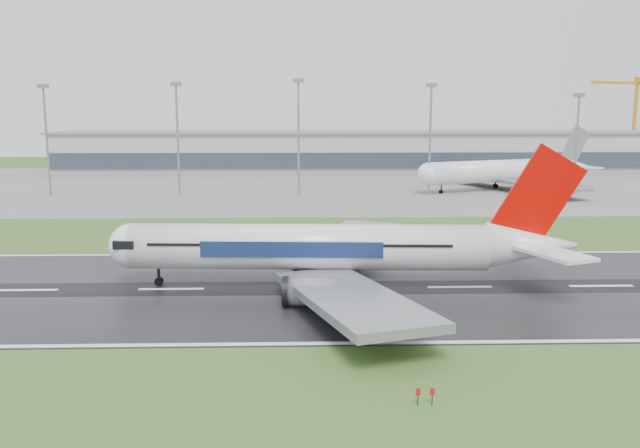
{
  "coord_description": "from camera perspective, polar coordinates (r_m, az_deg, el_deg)",
  "views": [
    {
      "loc": [
        -21.86,
        -87.46,
        24.46
      ],
      "look_at": [
        -19.17,
        12.0,
        7.0
      ],
      "focal_mm": 36.63,
      "sensor_mm": 36.0,
      "label": 1
    }
  ],
  "objects": [
    {
      "name": "ground",
      "position": [
        93.41,
        12.09,
        -5.45
      ],
      "size": [
        520.0,
        520.0,
        0.0
      ],
      "primitive_type": "plane",
      "color": "#32551F",
      "rests_on": "ground"
    },
    {
      "name": "runway",
      "position": [
        93.4,
        12.1,
        -5.42
      ],
      "size": [
        400.0,
        45.0,
        0.1
      ],
      "primitive_type": "cube",
      "color": "black",
      "rests_on": "ground"
    },
    {
      "name": "apron",
      "position": [
        214.97,
        4.3,
        3.4
      ],
      "size": [
        400.0,
        130.0,
        0.08
      ],
      "primitive_type": "cube",
      "color": "slate",
      "rests_on": "ground"
    },
    {
      "name": "terminal",
      "position": [
        273.86,
        3.05,
        6.39
      ],
      "size": [
        240.0,
        36.0,
        15.0
      ],
      "primitive_type": "cube",
      "color": "#9697A1",
      "rests_on": "ground"
    },
    {
      "name": "main_airliner",
      "position": [
        89.59,
        1.86,
        0.42
      ],
      "size": [
        67.7,
        64.79,
        19.05
      ],
      "primitive_type": null,
      "rotation": [
        0.0,
        0.0,
        -0.05
      ],
      "color": "silver",
      "rests_on": "runway"
    },
    {
      "name": "parked_airliner",
      "position": [
        208.49,
        15.89,
        5.49
      ],
      "size": [
        82.65,
        80.15,
        19.02
      ],
      "primitive_type": null,
      "rotation": [
        0.0,
        0.0,
        0.38
      ],
      "color": "silver",
      "rests_on": "apron"
    },
    {
      "name": "tower_crane",
      "position": [
        322.78,
        25.77,
        8.1
      ],
      "size": [
        36.98,
        16.6,
        38.98
      ],
      "primitive_type": null,
      "rotation": [
        0.0,
        0.0,
        0.38
      ],
      "color": "#C3850D",
      "rests_on": "ground"
    },
    {
      "name": "floodmast_0",
      "position": [
        201.1,
        -22.75,
        6.54
      ],
      "size": [
        0.64,
        0.64,
        30.37
      ],
      "primitive_type": "cylinder",
      "color": "gray",
      "rests_on": "ground"
    },
    {
      "name": "floodmast_1",
      "position": [
        190.98,
        -12.31,
        7.03
      ],
      "size": [
        0.64,
        0.64,
        30.93
      ],
      "primitive_type": "cylinder",
      "color": "gray",
      "rests_on": "ground"
    },
    {
      "name": "floodmast_2",
      "position": [
        187.65,
        -1.89,
        7.36
      ],
      "size": [
        0.64,
        0.64,
        31.97
      ],
      "primitive_type": "cylinder",
      "color": "gray",
      "rests_on": "ground"
    },
    {
      "name": "floodmast_3",
      "position": [
        191.23,
        9.58,
        7.09
      ],
      "size": [
        0.64,
        0.64,
        30.72
      ],
      "primitive_type": "cylinder",
      "color": "gray",
      "rests_on": "ground"
    },
    {
      "name": "floodmast_4",
      "position": [
        203.78,
        21.47,
        6.33
      ],
      "size": [
        0.64,
        0.64,
        27.98
      ],
      "primitive_type": "cylinder",
      "color": "gray",
      "rests_on": "ground"
    }
  ]
}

